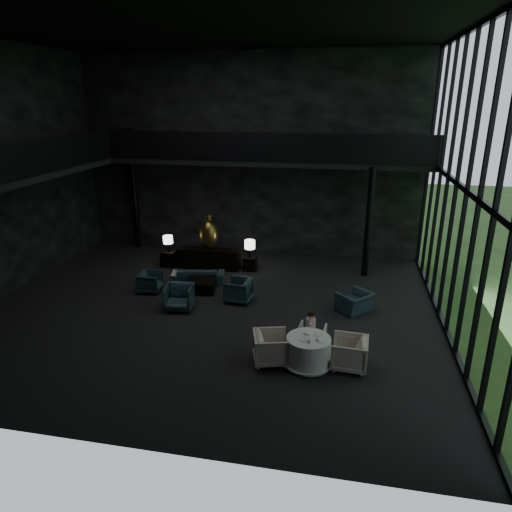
% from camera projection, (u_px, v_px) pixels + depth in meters
% --- Properties ---
extents(floor, '(14.00, 12.00, 0.02)m').
position_uv_depth(floor, '(210.00, 310.00, 14.17)').
color(floor, black).
rests_on(floor, ground).
extents(ceiling, '(14.00, 12.00, 0.02)m').
position_uv_depth(ceiling, '(199.00, 25.00, 11.57)').
color(ceiling, black).
rests_on(ceiling, ground).
extents(wall_back, '(14.00, 0.04, 8.00)m').
position_uv_depth(wall_back, '(249.00, 157.00, 18.44)').
color(wall_back, black).
rests_on(wall_back, ground).
extents(wall_front, '(14.00, 0.04, 8.00)m').
position_uv_depth(wall_front, '(94.00, 244.00, 7.31)').
color(wall_front, black).
rests_on(wall_front, ground).
extents(curtain_wall, '(0.20, 12.00, 8.00)m').
position_uv_depth(curtain_wall, '(467.00, 191.00, 11.60)').
color(curtain_wall, black).
rests_on(curtain_wall, ground).
extents(mezzanine_left, '(2.00, 12.00, 0.25)m').
position_uv_depth(mezzanine_left, '(17.00, 175.00, 13.97)').
color(mezzanine_left, black).
rests_on(mezzanine_left, wall_left).
extents(mezzanine_back, '(12.00, 2.00, 0.25)m').
position_uv_depth(mezzanine_back, '(269.00, 161.00, 17.33)').
color(mezzanine_back, black).
rests_on(mezzanine_back, wall_back).
extents(railing_left, '(0.06, 12.00, 1.00)m').
position_uv_depth(railing_left, '(44.00, 156.00, 13.59)').
color(railing_left, black).
rests_on(railing_left, mezzanine_left).
extents(railing_back, '(12.00, 0.06, 1.00)m').
position_uv_depth(railing_back, '(265.00, 147.00, 16.21)').
color(railing_back, black).
rests_on(railing_back, mezzanine_back).
extents(column_nw, '(0.24, 0.24, 4.00)m').
position_uv_depth(column_nw, '(135.00, 202.00, 19.73)').
color(column_nw, black).
rests_on(column_nw, floor).
extents(column_ne, '(0.24, 0.24, 4.00)m').
position_uv_depth(column_ne, '(369.00, 223.00, 16.36)').
color(column_ne, black).
rests_on(column_ne, floor).
extents(console, '(2.43, 0.55, 0.77)m').
position_uv_depth(console, '(209.00, 259.00, 17.59)').
color(console, black).
rests_on(console, floor).
extents(bronze_urn, '(0.72, 0.72, 1.34)m').
position_uv_depth(bronze_urn, '(209.00, 234.00, 17.36)').
color(bronze_urn, '#B89344').
rests_on(bronze_urn, console).
extents(side_table_left, '(0.55, 0.55, 0.61)m').
position_uv_depth(side_table_left, '(169.00, 258.00, 17.86)').
color(side_table_left, black).
rests_on(side_table_left, floor).
extents(table_lamp_left, '(0.37, 0.37, 0.62)m').
position_uv_depth(table_lamp_left, '(168.00, 240.00, 17.60)').
color(table_lamp_left, black).
rests_on(table_lamp_left, side_table_left).
extents(side_table_right, '(0.48, 0.48, 0.53)m').
position_uv_depth(side_table_right, '(250.00, 263.00, 17.44)').
color(side_table_right, black).
rests_on(side_table_right, floor).
extents(table_lamp_right, '(0.40, 0.40, 0.67)m').
position_uv_depth(table_lamp_right, '(250.00, 245.00, 17.17)').
color(table_lamp_right, black).
rests_on(table_lamp_right, side_table_right).
extents(sofa, '(1.70, 0.79, 0.64)m').
position_uv_depth(sofa, '(198.00, 274.00, 16.24)').
color(sofa, '#23394B').
rests_on(sofa, floor).
extents(lounge_armchair_west, '(0.70, 0.75, 0.72)m').
position_uv_depth(lounge_armchair_west, '(150.00, 282.00, 15.44)').
color(lounge_armchair_west, black).
rests_on(lounge_armchair_west, floor).
extents(lounge_armchair_east, '(0.86, 0.91, 0.86)m').
position_uv_depth(lounge_armchair_east, '(238.00, 289.00, 14.68)').
color(lounge_armchair_east, '#1D2E33').
rests_on(lounge_armchair_east, floor).
extents(lounge_armchair_south, '(1.03, 0.98, 0.96)m').
position_uv_depth(lounge_armchair_south, '(179.00, 295.00, 14.10)').
color(lounge_armchair_south, '#112334').
rests_on(lounge_armchair_south, floor).
extents(window_armchair, '(0.99, 1.01, 0.75)m').
position_uv_depth(window_armchair, '(355.00, 300.00, 13.96)').
color(window_armchair, '#142E35').
rests_on(window_armchair, floor).
extents(coffee_table, '(1.06, 1.06, 0.41)m').
position_uv_depth(coffee_table, '(201.00, 285.00, 15.53)').
color(coffee_table, black).
rests_on(coffee_table, floor).
extents(dining_table, '(1.23, 1.23, 0.75)m').
position_uv_depth(dining_table, '(308.00, 353.00, 11.14)').
color(dining_table, white).
rests_on(dining_table, floor).
extents(dining_chair_north, '(0.69, 0.65, 0.65)m').
position_uv_depth(dining_chair_north, '(312.00, 337.00, 11.90)').
color(dining_chair_north, beige).
rests_on(dining_chair_north, floor).
extents(dining_chair_east, '(0.93, 0.98, 0.96)m').
position_uv_depth(dining_chair_east, '(349.00, 350.00, 10.99)').
color(dining_chair_east, beige).
rests_on(dining_chair_east, floor).
extents(dining_chair_west, '(1.09, 1.13, 0.96)m').
position_uv_depth(dining_chair_west, '(271.00, 345.00, 11.24)').
color(dining_chair_west, beige).
rests_on(dining_chair_west, floor).
extents(child, '(0.25, 0.25, 0.54)m').
position_uv_depth(child, '(311.00, 322.00, 11.88)').
color(child, '#C87A95').
rests_on(child, dining_chair_north).
extents(plate_a, '(0.31, 0.31, 0.02)m').
position_uv_depth(plate_a, '(304.00, 339.00, 10.94)').
color(plate_a, white).
rests_on(plate_a, dining_table).
extents(plate_b, '(0.27, 0.27, 0.02)m').
position_uv_depth(plate_b, '(318.00, 334.00, 11.16)').
color(plate_b, white).
rests_on(plate_b, dining_table).
extents(saucer, '(0.17, 0.17, 0.01)m').
position_uv_depth(saucer, '(322.00, 342.00, 10.82)').
color(saucer, white).
rests_on(saucer, dining_table).
extents(coffee_cup, '(0.09, 0.09, 0.07)m').
position_uv_depth(coffee_cup, '(318.00, 339.00, 10.86)').
color(coffee_cup, white).
rests_on(coffee_cup, saucer).
extents(cereal_bowl, '(0.16, 0.16, 0.08)m').
position_uv_depth(cereal_bowl, '(307.00, 333.00, 11.16)').
color(cereal_bowl, white).
rests_on(cereal_bowl, dining_table).
extents(cream_pot, '(0.07, 0.07, 0.08)m').
position_uv_depth(cream_pot, '(309.00, 342.00, 10.75)').
color(cream_pot, '#99999E').
rests_on(cream_pot, dining_table).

